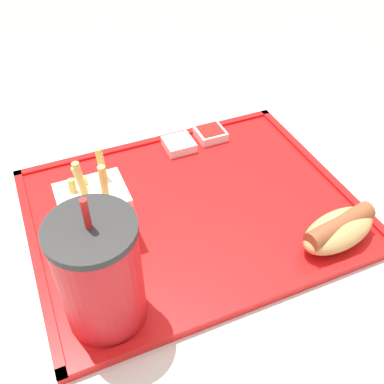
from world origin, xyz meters
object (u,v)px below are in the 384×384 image
(fries_carton, at_px, (95,212))
(sauce_cup_ketchup, at_px, (210,133))
(hot_dog_far, at_px, (339,229))
(sauce_cup_mayo, at_px, (179,144))
(soda_cup, at_px, (100,274))

(fries_carton, bearing_deg, sauce_cup_ketchup, -148.31)
(hot_dog_far, height_order, sauce_cup_mayo, hot_dog_far)
(hot_dog_far, relative_size, sauce_cup_ketchup, 2.61)
(sauce_cup_ketchup, bearing_deg, fries_carton, 31.69)
(soda_cup, relative_size, sauce_cup_ketchup, 3.82)
(fries_carton, bearing_deg, hot_dog_far, 154.35)
(hot_dog_far, distance_m, sauce_cup_ketchup, 0.29)
(sauce_cup_mayo, xyz_separation_m, sauce_cup_ketchup, (-0.06, -0.01, 0.00))
(soda_cup, relative_size, hot_dog_far, 1.46)
(soda_cup, distance_m, sauce_cup_ketchup, 0.37)
(soda_cup, bearing_deg, hot_dog_far, 177.76)
(fries_carton, height_order, sauce_cup_mayo, fries_carton)
(hot_dog_far, xyz_separation_m, sauce_cup_mayo, (0.11, -0.27, -0.01))
(soda_cup, bearing_deg, sauce_cup_mayo, -126.51)
(soda_cup, bearing_deg, sauce_cup_ketchup, -133.43)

